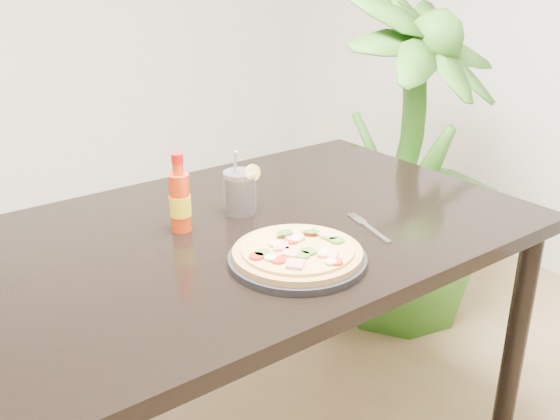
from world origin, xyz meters
TOP-DOWN VIEW (x-y plane):
  - dining_table at (0.23, 0.06)m, footprint 1.40×0.90m
  - plate at (0.19, -0.17)m, footprint 0.31×0.31m
  - pizza at (0.19, -0.17)m, footprint 0.29×0.29m
  - hot_sauce_bottle at (0.07, 0.14)m, footprint 0.05×0.05m
  - cola_cup at (0.25, 0.15)m, footprint 0.09×0.09m
  - fork at (0.45, -0.13)m, footprint 0.06×0.19m
  - houseplant at (1.19, 0.41)m, footprint 0.90×0.90m
  - plant_pot at (1.19, 0.41)m, footprint 0.28×0.28m

SIDE VIEW (x-z plane):
  - plant_pot at x=1.19m, z-range 0.00..0.22m
  - houseplant at x=1.19m, z-range 0.00..1.29m
  - dining_table at x=0.23m, z-range 0.29..1.04m
  - fork at x=0.45m, z-range 0.75..0.76m
  - plate at x=0.19m, z-range 0.75..0.77m
  - pizza at x=0.19m, z-range 0.76..0.79m
  - cola_cup at x=0.25m, z-range 0.72..0.89m
  - hot_sauce_bottle at x=0.07m, z-range 0.73..0.93m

